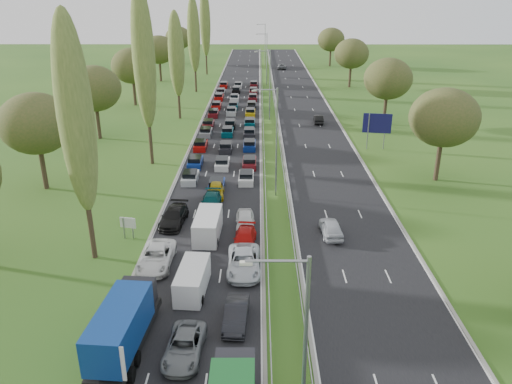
{
  "coord_description": "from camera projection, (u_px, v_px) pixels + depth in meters",
  "views": [
    {
      "loc": [
        2.56,
        -8.57,
        21.36
      ],
      "look_at": [
        2.31,
        40.31,
        1.5
      ],
      "focal_mm": 35.0,
      "sensor_mm": 36.0,
      "label": 1
    }
  ],
  "objects": [
    {
      "name": "white_van_front",
      "position": [
        193.0,
        278.0,
        37.85
      ],
      "size": [
        2.0,
        5.09,
        2.05
      ],
      "rotation": [
        0.0,
        0.0,
        -0.07
      ],
      "color": "white",
      "rests_on": "near_carriageway"
    },
    {
      "name": "central_reservation",
      "position": [
        269.0,
        111.0,
        92.2
      ],
      "size": [
        2.36,
        215.0,
        0.32
      ],
      "color": "gray",
      "rests_on": "ground"
    },
    {
      "name": "near_car_7",
      "position": [
        211.0,
        202.0,
        52.23
      ],
      "size": [
        2.09,
        4.97,
        1.43
      ],
      "primitive_type": "imported",
      "rotation": [
        0.0,
        0.0,
        -0.02
      ],
      "color": "#044143",
      "rests_on": "near_carriageway"
    },
    {
      "name": "far_car_0",
      "position": [
        331.0,
        228.0,
        46.46
      ],
      "size": [
        2.01,
        4.59,
        1.54
      ],
      "primitive_type": "imported",
      "rotation": [
        0.0,
        0.0,
        3.18
      ],
      "color": "#B5B8BF",
      "rests_on": "far_carriageway"
    },
    {
      "name": "near_car_10",
      "position": [
        244.0,
        262.0,
        40.55
      ],
      "size": [
        2.72,
        5.78,
        1.6
      ],
      "primitive_type": "imported",
      "rotation": [
        0.0,
        0.0,
        0.01
      ],
      "color": "silver",
      "rests_on": "near_carriageway"
    },
    {
      "name": "near_car_6",
      "position": [
        184.0,
        347.0,
        31.11
      ],
      "size": [
        2.54,
        5.05,
        1.37
      ],
      "primitive_type": "imported",
      "rotation": [
        0.0,
        0.0,
        -0.05
      ],
      "color": "slate",
      "rests_on": "near_carriageway"
    },
    {
      "name": "near_car_12",
      "position": [
        245.0,
        221.0,
        47.92
      ],
      "size": [
        1.95,
        4.51,
        1.52
      ],
      "primitive_type": "imported",
      "rotation": [
        0.0,
        0.0,
        0.03
      ],
      "color": "white",
      "rests_on": "near_carriageway"
    },
    {
      "name": "near_carriageway",
      "position": [
        233.0,
        114.0,
        92.44
      ],
      "size": [
        10.5,
        215.0,
        0.04
      ],
      "primitive_type": "cube",
      "color": "black",
      "rests_on": "ground"
    },
    {
      "name": "woodland_left",
      "position": [
        87.0,
        93.0,
        71.23
      ],
      "size": [
        8.0,
        166.0,
        11.1
      ],
      "color": "#2D2116",
      "rests_on": "ground"
    },
    {
      "name": "woodland_right",
      "position": [
        401.0,
        88.0,
        74.75
      ],
      "size": [
        8.0,
        153.0,
        11.1
      ],
      "color": "#2D2116",
      "rests_on": "ground"
    },
    {
      "name": "blue_lorry",
      "position": [
        124.0,
        324.0,
        31.32
      ],
      "size": [
        2.38,
        8.56,
        3.61
      ],
      "rotation": [
        0.0,
        0.0,
        -0.08
      ],
      "color": "black",
      "rests_on": "near_carriageway"
    },
    {
      "name": "near_car_3",
      "position": [
        174.0,
        216.0,
        48.74
      ],
      "size": [
        2.61,
        5.49,
        1.54
      ],
      "primitive_type": "imported",
      "rotation": [
        0.0,
        0.0,
        -0.09
      ],
      "color": "black",
      "rests_on": "near_carriageway"
    },
    {
      "name": "direction_sign",
      "position": [
        377.0,
        125.0,
        70.72
      ],
      "size": [
        3.96,
        0.74,
        5.2
      ],
      "color": "gray",
      "rests_on": "ground"
    },
    {
      "name": "far_carriageway",
      "position": [
        305.0,
        114.0,
        92.37
      ],
      "size": [
        10.5,
        215.0,
        0.04
      ],
      "primitive_type": "cube",
      "color": "black",
      "rests_on": "ground"
    },
    {
      "name": "far_car_1",
      "position": [
        318.0,
        119.0,
        85.71
      ],
      "size": [
        1.66,
        4.33,
        1.41
      ],
      "primitive_type": "imported",
      "rotation": [
        0.0,
        0.0,
        3.1
      ],
      "color": "black",
      "rests_on": "far_carriageway"
    },
    {
      "name": "near_car_8",
      "position": [
        216.0,
        190.0,
        55.25
      ],
      "size": [
        1.96,
        4.51,
        1.51
      ],
      "primitive_type": "imported",
      "rotation": [
        0.0,
        0.0,
        0.04
      ],
      "color": "#BB9D0C",
      "rests_on": "near_carriageway"
    },
    {
      "name": "near_car_11",
      "position": [
        245.0,
        239.0,
        44.54
      ],
      "size": [
        2.27,
        4.83,
        1.36
      ],
      "primitive_type": "imported",
      "rotation": [
        0.0,
        0.0,
        -0.08
      ],
      "color": "#B70D0B",
      "rests_on": "near_carriageway"
    },
    {
      "name": "near_car_9",
      "position": [
        236.0,
        314.0,
        34.14
      ],
      "size": [
        1.8,
        4.51,
        1.46
      ],
      "primitive_type": "imported",
      "rotation": [
        0.0,
        0.0,
        -0.06
      ],
      "color": "black",
      "rests_on": "near_carriageway"
    },
    {
      "name": "traffic_queue_fill",
      "position": [
        231.0,
        118.0,
        87.64
      ],
      "size": [
        8.97,
        69.77,
        0.8
      ],
      "color": "#B2B7BC",
      "rests_on": "ground"
    },
    {
      "name": "poplar_row",
      "position": [
        165.0,
        54.0,
        74.54
      ],
      "size": [
        2.8,
        127.8,
        22.44
      ],
      "color": "#2D2116",
      "rests_on": "ground"
    },
    {
      "name": "info_sign",
      "position": [
        128.0,
        225.0,
        45.67
      ],
      "size": [
        1.49,
        0.41,
        2.1
      ],
      "color": "gray",
      "rests_on": "ground"
    },
    {
      "name": "ground",
      "position": [
        269.0,
        117.0,
        90.09
      ],
      "size": [
        260.0,
        260.0,
        0.0
      ],
      "primitive_type": "plane",
      "color": "#265119",
      "rests_on": "ground"
    },
    {
      "name": "far_car_2",
      "position": [
        282.0,
        66.0,
        144.62
      ],
      "size": [
        2.86,
        5.56,
        1.5
      ],
      "primitive_type": "imported",
      "rotation": [
        0.0,
        0.0,
        3.07
      ],
      "color": "slate",
      "rests_on": "far_carriageway"
    },
    {
      "name": "near_car_2",
      "position": [
        156.0,
        257.0,
        41.35
      ],
      "size": [
        2.7,
        5.71,
        1.58
      ],
      "primitive_type": "imported",
      "rotation": [
        0.0,
        0.0,
        -0.01
      ],
      "color": "white",
      "rests_on": "near_carriageway"
    },
    {
      "name": "white_van_rear",
      "position": [
        208.0,
        225.0,
        46.27
      ],
      "size": [
        2.18,
        5.56,
        2.23
      ],
      "rotation": [
        0.0,
        0.0,
        -0.04
      ],
      "color": "silver",
      "rests_on": "near_carriageway"
    },
    {
      "name": "lamp_columns",
      "position": [
        270.0,
        86.0,
        85.98
      ],
      "size": [
        0.18,
        140.18,
        12.0
      ],
      "color": "gray",
      "rests_on": "ground"
    }
  ]
}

